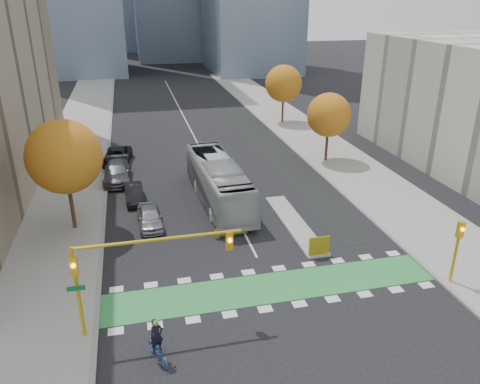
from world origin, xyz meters
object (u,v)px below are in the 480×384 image
cyclist (158,347)px  traffic_signal_west (130,262)px  tree_east_far (284,84)px  traffic_signal_east (458,243)px  parked_car_a (150,217)px  parked_car_b (134,193)px  parked_car_c (117,172)px  tree_east_near (329,115)px  hazard_board (319,246)px  bus (219,182)px  tree_west (64,157)px  parked_car_d (117,156)px

cyclist → traffic_signal_west: bearing=88.5°
tree_east_far → traffic_signal_west: bearing=-117.9°
traffic_signal_east → parked_car_a: 20.81m
parked_car_a → parked_car_b: (-1.03, 5.00, -0.06)m
parked_car_a → traffic_signal_west: bearing=-99.1°
tree_east_far → traffic_signal_east: (-2.00, -38.51, -2.51)m
parked_car_b → parked_car_c: 5.20m
tree_east_near → cyclist: (-19.00, -24.96, -4.10)m
hazard_board → traffic_signal_west: traffic_signal_west is taller
traffic_signal_west → parked_car_c: traffic_signal_west is taller
tree_east_far → parked_car_b: tree_east_far is taller
cyclist → parked_car_c: size_ratio=0.40×
bus → parked_car_b: (-6.85, 1.82, -1.13)m
tree_west → tree_east_far: 35.73m
traffic_signal_east → bus: bearing=127.0°
tree_east_far → tree_west: bearing=-133.3°
tree_east_far → parked_car_d: (-21.50, -11.77, -4.47)m
tree_east_near → tree_east_far: size_ratio=0.92×
tree_east_far → parked_car_c: tree_east_far is taller
hazard_board → parked_car_b: 16.71m
parked_car_b → tree_east_near: bearing=13.8°
hazard_board → parked_car_a: (-10.56, 7.03, -0.06)m
tree_east_near → traffic_signal_east: size_ratio=1.73×
cyclist → parked_car_d: (-2.00, 29.19, -0.00)m
parked_car_b → parked_car_c: (-1.41, 5.00, 0.16)m
tree_east_far → traffic_signal_east: 38.64m
hazard_board → parked_car_c: parked_car_c is taller
traffic_signal_west → bus: traffic_signal_west is taller
bus → tree_east_far: bearing=57.8°
parked_car_c → tree_west: bearing=-106.3°
parked_car_b → parked_car_c: size_ratio=0.71×
parked_car_d → tree_east_far: bearing=36.1°
parked_car_c → parked_car_d: 5.00m
traffic_signal_west → cyclist: (0.93, -2.45, -3.27)m
tree_east_near → traffic_signal_east: (-1.50, -22.51, -2.13)m
parked_car_b → parked_car_c: bearing=103.2°
tree_east_near → parked_car_b: bearing=-163.6°
parked_car_a → parked_car_d: 15.20m
traffic_signal_east → parked_car_c: bearing=131.9°
cyclist → parked_car_a: bearing=66.0°
cyclist → tree_west: bearing=86.2°
tree_east_far → parked_car_b: 29.97m
tree_east_far → bus: (-13.24, -23.59, -3.43)m
cyclist → parked_car_d: size_ratio=0.42×
bus → parked_car_c: bus is taller
tree_east_near → parked_car_d: 21.81m
tree_east_far → cyclist: (-19.50, -40.96, -4.47)m
tree_east_far → parked_car_a: bearing=-125.5°
hazard_board → traffic_signal_east: bearing=-35.9°
traffic_signal_west → traffic_signal_east: bearing=0.0°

